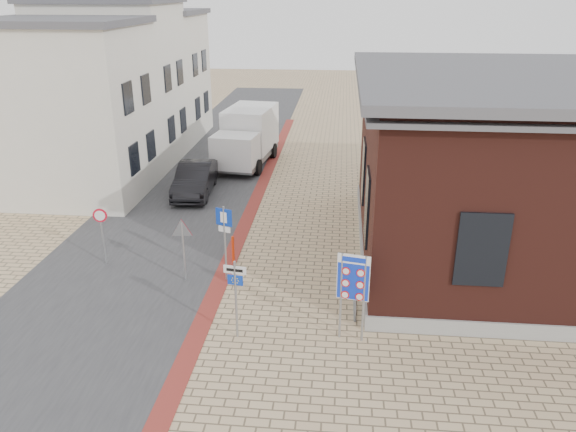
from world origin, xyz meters
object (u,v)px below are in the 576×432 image
at_px(sedan, 195,179).
at_px(parking_sign, 224,230).
at_px(border_sign, 353,280).
at_px(essen_sign, 236,288).
at_px(bollard, 233,250).
at_px(box_truck, 247,136).

relative_size(sedan, parking_sign, 1.69).
xyz_separation_m(sedan, border_sign, (7.60, -11.91, 1.18)).
xyz_separation_m(essen_sign, bollard, (-1.00, 4.70, -1.09)).
distance_m(sedan, border_sign, 14.18).
bearing_deg(sedan, box_truck, 68.24).
xyz_separation_m(border_sign, essen_sign, (-3.30, -0.20, -0.32)).
relative_size(sedan, box_truck, 0.74).
distance_m(box_truck, parking_sign, 14.18).
relative_size(sedan, essen_sign, 1.89).
xyz_separation_m(border_sign, bollard, (-4.30, 4.50, -1.41)).
bearing_deg(bollard, box_truck, 97.03).
height_order(essen_sign, parking_sign, parking_sign).
height_order(box_truck, essen_sign, box_truck).
height_order(sedan, essen_sign, essen_sign).
height_order(essen_sign, bollard, essen_sign).
relative_size(sedan, border_sign, 1.71).
relative_size(box_truck, essen_sign, 2.56).
relative_size(border_sign, bollard, 2.51).
bearing_deg(bollard, sedan, 114.03).
bearing_deg(border_sign, sedan, 133.74).
relative_size(border_sign, essen_sign, 1.11).
bearing_deg(parking_sign, sedan, 130.29).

